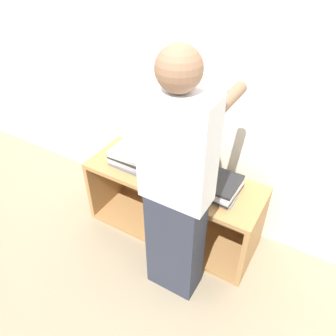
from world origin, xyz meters
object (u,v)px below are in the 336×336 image
(laptop_stack_right, at_px, (216,185))
(person, at_px, (177,192))
(laptop_open, at_px, (178,165))
(laptop_stack_left, at_px, (134,155))

(laptop_stack_right, height_order, person, person)
(laptop_open, distance_m, laptop_stack_left, 0.35)
(laptop_open, distance_m, person, 0.58)
(laptop_stack_right, xyz_separation_m, person, (-0.08, -0.41, 0.22))
(person, bearing_deg, laptop_stack_left, 145.94)
(laptop_open, bearing_deg, person, -61.56)
(laptop_open, relative_size, laptop_stack_right, 1.26)
(laptop_stack_right, relative_size, person, 0.20)
(laptop_stack_right, bearing_deg, laptop_open, 168.83)
(laptop_open, bearing_deg, laptop_stack_left, -168.73)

